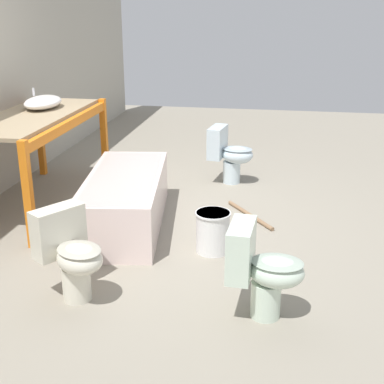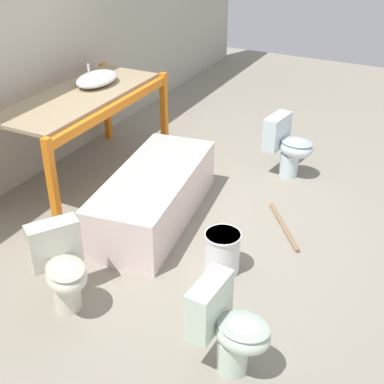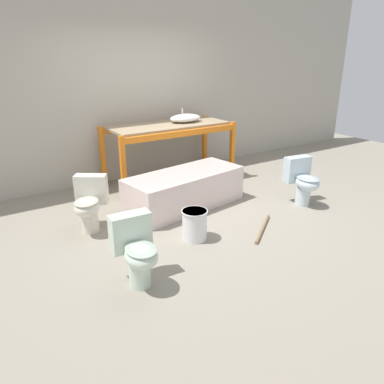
{
  "view_description": "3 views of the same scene",
  "coord_description": "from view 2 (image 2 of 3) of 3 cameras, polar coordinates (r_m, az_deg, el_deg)",
  "views": [
    {
      "loc": [
        -4.59,
        -1.23,
        2.04
      ],
      "look_at": [
        -0.48,
        -0.51,
        0.54
      ],
      "focal_mm": 50.0,
      "sensor_mm": 36.0,
      "label": 1
    },
    {
      "loc": [
        -3.73,
        -2.07,
        2.81
      ],
      "look_at": [
        -0.4,
        -0.37,
        0.64
      ],
      "focal_mm": 50.0,
      "sensor_mm": 36.0,
      "label": 2
    },
    {
      "loc": [
        -2.61,
        -3.93,
        2.06
      ],
      "look_at": [
        -0.3,
        -0.39,
        0.46
      ],
      "focal_mm": 35.0,
      "sensor_mm": 36.0,
      "label": 3
    }
  ],
  "objects": [
    {
      "name": "toilet_extra",
      "position": [
        3.52,
        3.89,
        -14.15
      ],
      "size": [
        0.39,
        0.52,
        0.66
      ],
      "rotation": [
        0.0,
        0.0,
        -0.05
      ],
      "color": "silver",
      "rests_on": "ground_plane"
    },
    {
      "name": "bucket_white",
      "position": [
        4.42,
        3.27,
        -6.34
      ],
      "size": [
        0.3,
        0.3,
        0.36
      ],
      "color": "white",
      "rests_on": "ground_plane"
    },
    {
      "name": "ground_plane",
      "position": [
        5.11,
        -1.71,
        -3.29
      ],
      "size": [
        12.0,
        12.0,
        0.0
      ],
      "primitive_type": "plane",
      "color": "gray"
    },
    {
      "name": "sink_basin",
      "position": [
        5.82,
        -10.12,
        11.81
      ],
      "size": [
        0.55,
        0.35,
        0.21
      ],
      "color": "white",
      "rests_on": "shelving_rack"
    },
    {
      "name": "loose_pipe",
      "position": [
        5.09,
        9.75,
        -3.62
      ],
      "size": [
        0.66,
        0.5,
        0.04
      ],
      "color": "#8C6B4C",
      "rests_on": "ground_plane"
    },
    {
      "name": "toilet_near",
      "position": [
        5.89,
        10.16,
        5.0
      ],
      "size": [
        0.41,
        0.55,
        0.66
      ],
      "rotation": [
        0.0,
        0.0,
        -0.15
      ],
      "color": "silver",
      "rests_on": "ground_plane"
    },
    {
      "name": "bathtub_main",
      "position": [
        5.04,
        -4.08,
        -0.07
      ],
      "size": [
        1.77,
        0.91,
        0.5
      ],
      "rotation": [
        0.0,
        0.0,
        0.14
      ],
      "color": "silver",
      "rests_on": "ground_plane"
    },
    {
      "name": "toilet_far",
      "position": [
        4.09,
        -13.72,
        -7.76
      ],
      "size": [
        0.56,
        0.61,
        0.66
      ],
      "rotation": [
        0.0,
        0.0,
        -0.59
      ],
      "color": "silver",
      "rests_on": "ground_plane"
    },
    {
      "name": "shelving_rack",
      "position": [
        5.64,
        -11.8,
        8.93
      ],
      "size": [
        2.05,
        0.89,
        0.96
      ],
      "color": "orange",
      "rests_on": "ground_plane"
    }
  ]
}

